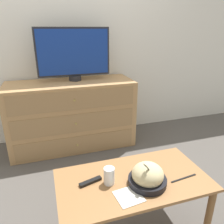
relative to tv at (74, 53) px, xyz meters
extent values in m
plane|color=#56514C|center=(-0.13, 0.23, -1.09)|extent=(12.00, 12.00, 0.00)
cube|color=white|center=(-0.13, 0.25, 0.21)|extent=(12.00, 0.05, 2.60)
cube|color=tan|center=(-0.07, -0.07, -0.69)|extent=(1.42, 0.53, 0.78)
cube|color=#A1794C|center=(-0.07, -0.33, -0.95)|extent=(1.30, 0.01, 0.21)
sphere|color=tan|center=(-0.07, -0.34, -0.95)|extent=(0.02, 0.02, 0.02)
cube|color=#A1794C|center=(-0.07, -0.33, -0.69)|extent=(1.30, 0.01, 0.21)
sphere|color=tan|center=(-0.07, -0.34, -0.69)|extent=(0.02, 0.02, 0.02)
cube|color=#A1794C|center=(-0.07, -0.33, -0.43)|extent=(1.30, 0.01, 0.21)
sphere|color=tan|center=(-0.07, -0.34, -0.43)|extent=(0.02, 0.02, 0.02)
cylinder|color=#232328|center=(0.00, 0.00, -0.27)|extent=(0.14, 0.14, 0.05)
cube|color=#232328|center=(0.00, 0.00, 0.01)|extent=(0.81, 0.04, 0.52)
cube|color=navy|center=(0.00, -0.02, 0.01)|extent=(0.77, 0.01, 0.48)
cube|color=#9E6B3D|center=(0.13, -1.44, -0.65)|extent=(0.96, 0.51, 0.02)
cylinder|color=brown|center=(0.57, -1.65, -0.87)|extent=(0.04, 0.04, 0.43)
cylinder|color=brown|center=(-0.31, -1.22, -0.87)|extent=(0.04, 0.04, 0.43)
cylinder|color=brown|center=(0.57, -1.22, -0.87)|extent=(0.04, 0.04, 0.43)
cylinder|color=black|center=(0.19, -1.50, -0.61)|extent=(0.24, 0.24, 0.04)
ellipsoid|color=beige|center=(0.19, -1.50, -0.57)|extent=(0.19, 0.19, 0.14)
cube|color=black|center=(0.20, -1.53, -0.54)|extent=(0.10, 0.04, 0.13)
cube|color=black|center=(0.15, -1.55, -0.47)|extent=(0.03, 0.03, 0.03)
cylinder|color=white|center=(-0.03, -1.43, -0.60)|extent=(0.06, 0.06, 0.07)
cylinder|color=white|center=(-0.03, -1.43, -0.58)|extent=(0.07, 0.07, 0.11)
cube|color=silver|center=(0.04, -1.57, -0.63)|extent=(0.16, 0.16, 0.00)
cube|color=black|center=(0.44, -1.53, -0.63)|extent=(0.19, 0.03, 0.01)
cube|color=black|center=(-0.14, -1.39, -0.63)|extent=(0.15, 0.07, 0.02)
camera|label=1|loc=(-0.35, -2.48, 0.26)|focal=35.00mm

